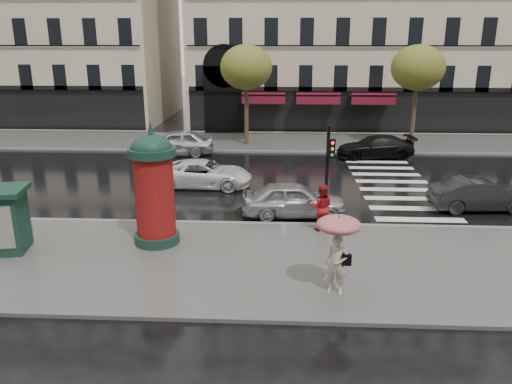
# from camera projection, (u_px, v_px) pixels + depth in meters

# --- Properties ---
(ground) EXTENTS (160.00, 160.00, 0.00)m
(ground) POSITION_uv_depth(u_px,v_px,m) (269.00, 259.00, 16.60)
(ground) COLOR black
(ground) RESTS_ON ground
(near_sidewalk) EXTENTS (90.00, 7.00, 0.12)m
(near_sidewalk) POSITION_uv_depth(u_px,v_px,m) (269.00, 263.00, 16.11)
(near_sidewalk) COLOR #474744
(near_sidewalk) RESTS_ON ground
(far_sidewalk) EXTENTS (90.00, 6.00, 0.12)m
(far_sidewalk) POSITION_uv_depth(u_px,v_px,m) (276.00, 142.00, 34.71)
(far_sidewalk) COLOR #474744
(far_sidewalk) RESTS_ON ground
(near_kerb) EXTENTS (90.00, 0.25, 0.14)m
(near_kerb) POSITION_uv_depth(u_px,v_px,m) (271.00, 224.00, 19.44)
(near_kerb) COLOR slate
(near_kerb) RESTS_ON ground
(far_kerb) EXTENTS (90.00, 0.25, 0.14)m
(far_kerb) POSITION_uv_depth(u_px,v_px,m) (276.00, 152.00, 31.84)
(far_kerb) COLOR slate
(far_kerb) RESTS_ON ground
(zebra_crossing) EXTENTS (3.60, 11.75, 0.01)m
(zebra_crossing) POSITION_uv_depth(u_px,v_px,m) (391.00, 181.00, 25.47)
(zebra_crossing) COLOR silver
(zebra_crossing) RESTS_ON ground
(tree_far_left) EXTENTS (3.40, 3.40, 6.64)m
(tree_far_left) POSITION_uv_depth(u_px,v_px,m) (246.00, 68.00, 32.34)
(tree_far_left) COLOR #38281C
(tree_far_left) RESTS_ON ground
(tree_far_right) EXTENTS (3.40, 3.40, 6.64)m
(tree_far_right) POSITION_uv_depth(u_px,v_px,m) (418.00, 68.00, 31.80)
(tree_far_right) COLOR #38281C
(tree_far_right) RESTS_ON ground
(woman_umbrella) EXTENTS (1.22, 1.22, 2.35)m
(woman_umbrella) POSITION_uv_depth(u_px,v_px,m) (338.00, 242.00, 13.68)
(woman_umbrella) COLOR beige
(woman_umbrella) RESTS_ON near_sidewalk
(woman_red) EXTENTS (0.93, 0.75, 1.78)m
(woman_red) POSITION_uv_depth(u_px,v_px,m) (321.00, 207.00, 18.50)
(woman_red) COLOR #AA141A
(woman_red) RESTS_ON near_sidewalk
(man_burgundy) EXTENTS (0.95, 0.85, 1.63)m
(man_burgundy) POSITION_uv_depth(u_px,v_px,m) (152.00, 218.00, 17.67)
(man_burgundy) COLOR #571123
(man_burgundy) RESTS_ON near_sidewalk
(morris_column) EXTENTS (1.62, 1.62, 4.35)m
(morris_column) POSITION_uv_depth(u_px,v_px,m) (154.00, 186.00, 17.03)
(morris_column) COLOR #133226
(morris_column) RESTS_ON near_sidewalk
(traffic_light) EXTENTS (0.30, 0.39, 3.93)m
(traffic_light) POSITION_uv_depth(u_px,v_px,m) (328.00, 168.00, 18.09)
(traffic_light) COLOR black
(traffic_light) RESTS_ON near_sidewalk
(newsstand) EXTENTS (2.05, 1.82, 2.20)m
(newsstand) POSITION_uv_depth(u_px,v_px,m) (0.00, 219.00, 16.60)
(newsstand) COLOR #133226
(newsstand) RESTS_ON near_sidewalk
(car_silver) EXTENTS (4.35, 2.03, 1.44)m
(car_silver) POSITION_uv_depth(u_px,v_px,m) (294.00, 199.00, 20.35)
(car_silver) COLOR #B3B3B8
(car_silver) RESTS_ON ground
(car_darkgrey) EXTENTS (4.27, 1.75, 1.38)m
(car_darkgrey) POSITION_uv_depth(u_px,v_px,m) (480.00, 195.00, 21.09)
(car_darkgrey) COLOR black
(car_darkgrey) RESTS_ON ground
(car_white) EXTENTS (4.83, 2.40, 1.32)m
(car_white) POSITION_uv_depth(u_px,v_px,m) (204.00, 174.00, 24.42)
(car_white) COLOR white
(car_white) RESTS_ON ground
(car_black) EXTENTS (4.85, 2.46, 1.35)m
(car_black) POSITION_uv_depth(u_px,v_px,m) (375.00, 147.00, 30.36)
(car_black) COLOR black
(car_black) RESTS_ON ground
(car_far_silver) EXTENTS (4.90, 2.52, 1.60)m
(car_far_silver) POSITION_uv_depth(u_px,v_px,m) (175.00, 143.00, 30.91)
(car_far_silver) COLOR silver
(car_far_silver) RESTS_ON ground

